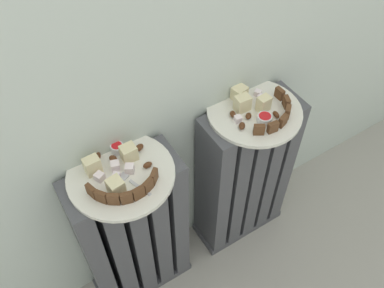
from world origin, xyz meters
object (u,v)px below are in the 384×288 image
Objects in this scene: radiator_right at (244,177)px; jam_bowl_right at (265,118)px; jam_bowl_left at (117,148)px; fork at (133,183)px; plate_left at (121,174)px; radiator_left at (134,235)px; plate_right at (254,111)px.

radiator_right is 14.82× the size of jam_bowl_right.
jam_bowl_right is at bearing -16.79° from jam_bowl_left.
jam_bowl_right is (-0.01, -0.05, 0.36)m from radiator_right.
radiator_right is 6.24× the size of fork.
plate_left is (-0.45, -0.00, 0.34)m from radiator_right.
jam_bowl_right reaches higher than radiator_left.
radiator_left is 0.34m from plate_left.
jam_bowl_right is at bearing -95.57° from radiator_right.
plate_left is at bearing -109.80° from jam_bowl_left.
radiator_left is at bearing 63.43° from plate_left.
radiator_right is at bearing 0.00° from radiator_left.
radiator_right is at bearing 84.43° from jam_bowl_right.
plate_left is 0.45m from jam_bowl_right.
plate_right is at bearing -0.00° from radiator_left.
radiator_left is 1.00× the size of radiator_right.
plate_left is at bearing -116.57° from radiator_left.
fork is (-0.01, -0.12, -0.01)m from jam_bowl_left.
radiator_left and radiator_right have the same top height.
fork is at bearing -173.91° from radiator_right.
fork is (0.01, -0.05, 0.35)m from radiator_left.
jam_bowl_left reaches higher than radiator_left.
jam_bowl_right reaches higher than plate_right.
plate_right is at bearing 84.43° from jam_bowl_right.
radiator_right is 18.19× the size of jam_bowl_left.
radiator_left is at bearing 173.30° from jam_bowl_right.
radiator_left is at bearing 105.74° from fork.
jam_bowl_left reaches higher than radiator_right.
radiator_right is 2.25× the size of plate_right.
plate_right is 0.06m from jam_bowl_right.
plate_right is at bearing 0.00° from plate_left.
radiator_right is at bearing 6.09° from fork.
jam_bowl_left is (0.03, 0.07, 0.02)m from plate_left.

